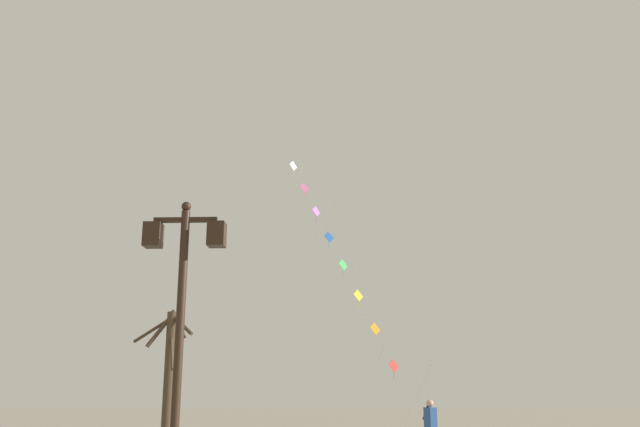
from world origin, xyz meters
name	(u,v)px	position (x,y,z in m)	size (l,w,h in m)	color
twin_lantern_lamp_post	(182,293)	(-2.74, 7.85, 3.40)	(1.32, 0.28, 4.92)	black
kite_train	(344,266)	(-0.21, 24.45, 6.92)	(5.47, 8.06, 12.73)	brown
kite_flyer	(431,427)	(2.41, 18.89, 0.90)	(0.42, 0.61, 1.71)	#1E1E2D
bare_tree	(169,377)	(-5.45, 17.85, 2.36)	(2.07, 1.78, 4.38)	#423323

